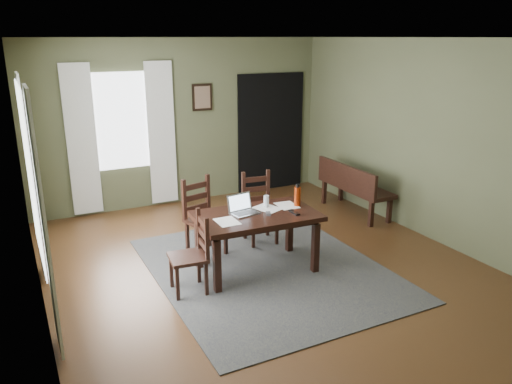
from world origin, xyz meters
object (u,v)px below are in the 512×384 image
laptop (242,208)px  dining_table (256,221)px  water_bottle (297,196)px  chair_back_left (203,218)px  chair_end (192,254)px  chair_back_right (259,209)px  bench (352,184)px

laptop → dining_table: bearing=-47.4°
dining_table → laptop: size_ratio=4.14×
laptop → water_bottle: 0.72m
chair_back_left → chair_end: bearing=-133.0°
dining_table → chair_end: (-0.86, -0.15, -0.19)m
chair_end → dining_table: bearing=105.5°
dining_table → laptop: (-0.13, 0.11, 0.14)m
chair_back_left → water_bottle: bearing=-52.1°
chair_back_right → bench: chair_back_right is taller
dining_table → bench: size_ratio=1.03×
dining_table → chair_back_right: (0.45, 0.80, -0.17)m
laptop → chair_back_right: bearing=41.4°
chair_end → chair_back_right: 1.62m
dining_table → chair_end: 0.90m
chair_end → bench: chair_end is taller
chair_end → laptop: size_ratio=2.52×
bench → chair_end: bearing=112.4°
bench → water_bottle: 2.06m
dining_table → chair_end: bearing=-167.1°
dining_table → chair_back_left: size_ratio=1.48×
chair_end → chair_back_right: size_ratio=0.94×
chair_back_left → laptop: chair_back_left is taller
chair_back_left → dining_table: bearing=-78.3°
chair_back_left → water_bottle: (0.96, -0.73, 0.36)m
chair_back_right → bench: 1.86m
dining_table → chair_end: size_ratio=1.64×
chair_back_right → dining_table: bearing=-112.7°
bench → water_bottle: bearing=123.1°
water_bottle → chair_end: bearing=-172.7°
dining_table → chair_back_left: chair_back_left is taller
chair_back_right → water_bottle: (0.13, -0.76, 0.38)m
dining_table → chair_back_right: bearing=63.7°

